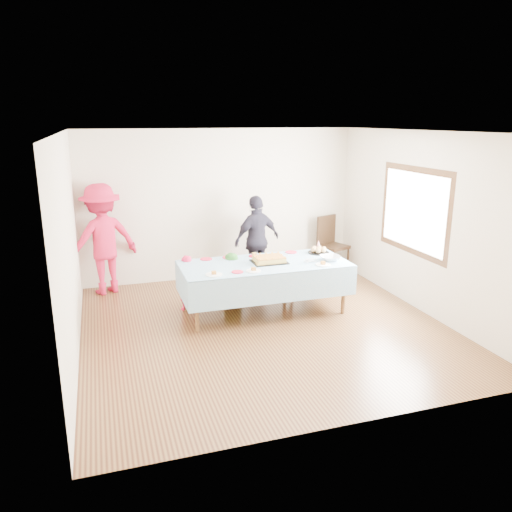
{
  "coord_description": "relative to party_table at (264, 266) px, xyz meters",
  "views": [
    {
      "loc": [
        -2.11,
        -6.25,
        2.86
      ],
      "look_at": [
        -0.03,
        0.3,
        0.96
      ],
      "focal_mm": 35.0,
      "sensor_mm": 36.0,
      "label": 1
    }
  ],
  "objects": [
    {
      "name": "plate_red_far_d",
      "position": [
        0.6,
        0.44,
        0.06
      ],
      "size": [
        0.19,
        0.19,
        0.01
      ],
      "primitive_type": "cylinder",
      "color": "red",
      "rests_on": "party_table"
    },
    {
      "name": "plate_white_mid",
      "position": [
        -0.28,
        -0.35,
        0.06
      ],
      "size": [
        0.21,
        0.21,
        0.01
      ],
      "primitive_type": "cylinder",
      "color": "white",
      "rests_on": "party_table"
    },
    {
      "name": "adult_right",
      "position": [
        0.33,
        1.4,
        0.06
      ],
      "size": [
        1.0,
        0.66,
        1.58
      ],
      "primitive_type": "imported",
      "rotation": [
        0.0,
        0.0,
        3.46
      ],
      "color": "#272432",
      "rests_on": "ground"
    },
    {
      "name": "adult_left",
      "position": [
        -2.28,
        1.67,
        0.2
      ],
      "size": [
        1.36,
        1.07,
        1.85
      ],
      "primitive_type": "imported",
      "rotation": [
        0.0,
        0.0,
        3.51
      ],
      "color": "#C1183C",
      "rests_on": "ground"
    },
    {
      "name": "birthday_cake",
      "position": [
        0.08,
        0.01,
        0.1
      ],
      "size": [
        0.51,
        0.39,
        0.09
      ],
      "color": "black",
      "rests_on": "party_table"
    },
    {
      "name": "plate_red_far_a",
      "position": [
        -0.79,
        0.46,
        0.06
      ],
      "size": [
        0.18,
        0.18,
        0.01
      ],
      "primitive_type": "cylinder",
      "color": "red",
      "rests_on": "party_table"
    },
    {
      "name": "plate_red_near",
      "position": [
        -0.51,
        -0.33,
        0.06
      ],
      "size": [
        0.17,
        0.17,
        0.01
      ],
      "primitive_type": "cylinder",
      "color": "red",
      "rests_on": "party_table"
    },
    {
      "name": "party_table",
      "position": [
        0.0,
        0.0,
        0.0
      ],
      "size": [
        2.5,
        1.1,
        0.78
      ],
      "color": "brown",
      "rests_on": "ground"
    },
    {
      "name": "plate_red_far_b",
      "position": [
        -0.44,
        0.44,
        0.06
      ],
      "size": [
        0.18,
        0.18,
        0.01
      ],
      "primitive_type": "cylinder",
      "color": "red",
      "rests_on": "party_table"
    },
    {
      "name": "plate_white_right",
      "position": [
        0.79,
        -0.37,
        0.06
      ],
      "size": [
        0.22,
        0.22,
        0.01
      ],
      "primitive_type": "cylinder",
      "color": "white",
      "rests_on": "party_table"
    },
    {
      "name": "toddler_right",
      "position": [
        0.46,
        0.37,
        -0.33
      ],
      "size": [
        0.46,
        0.41,
        0.78
      ],
      "primitive_type": "imported",
      "rotation": [
        0.0,
        0.0,
        3.48
      ],
      "color": "#B96F56",
      "rests_on": "ground"
    },
    {
      "name": "room_walls",
      "position": [
        -0.12,
        -0.52,
        1.05
      ],
      "size": [
        5.04,
        5.04,
        2.72
      ],
      "color": "beige",
      "rests_on": "ground"
    },
    {
      "name": "rolls_tray",
      "position": [
        1.01,
        0.28,
        0.1
      ],
      "size": [
        0.34,
        0.34,
        0.1
      ],
      "color": "black",
      "rests_on": "party_table"
    },
    {
      "name": "plate_white_left",
      "position": [
        -0.85,
        -0.35,
        0.06
      ],
      "size": [
        0.24,
        0.24,
        0.01
      ],
      "primitive_type": "cylinder",
      "color": "white",
      "rests_on": "party_table"
    },
    {
      "name": "ground",
      "position": [
        -0.18,
        -0.53,
        -0.72
      ],
      "size": [
        5.0,
        5.0,
        0.0
      ],
      "primitive_type": "plane",
      "color": "#442213",
      "rests_on": "ground"
    },
    {
      "name": "dining_chair",
      "position": [
        1.89,
        1.66,
        -0.13
      ],
      "size": [
        0.6,
        0.6,
        1.07
      ],
      "rotation": [
        0.0,
        0.0,
        0.35
      ],
      "color": "black",
      "rests_on": "ground"
    },
    {
      "name": "toddler_mid",
      "position": [
        -0.41,
        0.37,
        -0.29
      ],
      "size": [
        0.45,
        0.31,
        0.87
      ],
      "primitive_type": "imported",
      "rotation": [
        0.0,
        0.0,
        3.23
      ],
      "color": "#286722",
      "rests_on": "ground"
    },
    {
      "name": "punch_bowl",
      "position": [
        1.0,
        -0.17,
        0.09
      ],
      "size": [
        0.3,
        0.3,
        0.07
      ],
      "primitive_type": "imported",
      "color": "silver",
      "rests_on": "party_table"
    },
    {
      "name": "plate_red_far_c",
      "position": [
        -0.03,
        0.4,
        0.06
      ],
      "size": [
        0.18,
        0.18,
        0.01
      ],
      "primitive_type": "cylinder",
      "color": "red",
      "rests_on": "party_table"
    },
    {
      "name": "fork_pile",
      "position": [
        0.66,
        -0.18,
        0.09
      ],
      "size": [
        0.24,
        0.18,
        0.07
      ],
      "primitive_type": null,
      "color": "white",
      "rests_on": "party_table"
    },
    {
      "name": "party_hat",
      "position": [
        1.09,
        0.46,
        0.14
      ],
      "size": [
        0.1,
        0.1,
        0.17
      ],
      "primitive_type": "cone",
      "color": "white",
      "rests_on": "party_table"
    },
    {
      "name": "toddler_left",
      "position": [
        -1.1,
        0.48,
        -0.29
      ],
      "size": [
        0.37,
        0.3,
        0.86
      ],
      "primitive_type": "imported",
      "rotation": [
        0.0,
        0.0,
        3.47
      ],
      "color": "#E21C46",
      "rests_on": "ground"
    }
  ]
}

